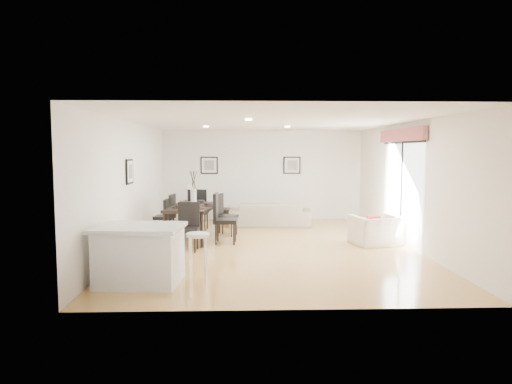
{
  "coord_description": "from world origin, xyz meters",
  "views": [
    {
      "loc": [
        -0.65,
        -9.79,
        2.07
      ],
      "look_at": [
        -0.31,
        0.4,
        1.16
      ],
      "focal_mm": 32.0,
      "sensor_mm": 36.0,
      "label": 1
    }
  ],
  "objects_px": {
    "dining_chair_foot": "(198,207)",
    "side_table": "(191,211)",
    "dining_chair_wnear": "(161,219)",
    "dining_chair_efar": "(224,212)",
    "dining_table": "(194,209)",
    "coffee_table": "(235,216)",
    "sofa": "(270,214)",
    "armchair": "(376,230)",
    "dining_chair_wfar": "(168,213)",
    "dining_chair_enear": "(221,215)",
    "dining_chair_head": "(188,224)",
    "bar_stool": "(198,240)",
    "kitchen_island": "(140,255)"
  },
  "relations": [
    {
      "from": "side_table",
      "to": "dining_chair_wnear",
      "type": "bearing_deg",
      "value": -95.5
    },
    {
      "from": "dining_table",
      "to": "coffee_table",
      "type": "relative_size",
      "value": 2.07
    },
    {
      "from": "sofa",
      "to": "bar_stool",
      "type": "xyz_separation_m",
      "value": [
        -1.48,
        -5.52,
        0.36
      ]
    },
    {
      "from": "dining_chair_efar",
      "to": "side_table",
      "type": "bearing_deg",
      "value": 42.68
    },
    {
      "from": "sofa",
      "to": "coffee_table",
      "type": "height_order",
      "value": "sofa"
    },
    {
      "from": "coffee_table",
      "to": "kitchen_island",
      "type": "bearing_deg",
      "value": -85.28
    },
    {
      "from": "side_table",
      "to": "sofa",
      "type": "bearing_deg",
      "value": -20.96
    },
    {
      "from": "coffee_table",
      "to": "bar_stool",
      "type": "distance_m",
      "value": 6.19
    },
    {
      "from": "dining_chair_head",
      "to": "armchair",
      "type": "bearing_deg",
      "value": 8.27
    },
    {
      "from": "armchair",
      "to": "dining_chair_wfar",
      "type": "xyz_separation_m",
      "value": [
        -4.77,
        1.25,
        0.24
      ]
    },
    {
      "from": "coffee_table",
      "to": "dining_chair_head",
      "type": "bearing_deg",
      "value": -86.45
    },
    {
      "from": "sofa",
      "to": "side_table",
      "type": "bearing_deg",
      "value": -17.7
    },
    {
      "from": "dining_table",
      "to": "dining_chair_wfar",
      "type": "xyz_separation_m",
      "value": [
        -0.68,
        0.47,
        -0.14
      ]
    },
    {
      "from": "armchair",
      "to": "dining_chair_head",
      "type": "bearing_deg",
      "value": -9.1
    },
    {
      "from": "dining_chair_wfar",
      "to": "bar_stool",
      "type": "xyz_separation_m",
      "value": [
        1.11,
        -4.08,
        0.11
      ]
    },
    {
      "from": "sofa",
      "to": "dining_chair_foot",
      "type": "distance_m",
      "value": 2.09
    },
    {
      "from": "sofa",
      "to": "kitchen_island",
      "type": "xyz_separation_m",
      "value": [
        -2.39,
        -5.52,
        0.14
      ]
    },
    {
      "from": "armchair",
      "to": "kitchen_island",
      "type": "relative_size",
      "value": 0.72
    },
    {
      "from": "dining_chair_enear",
      "to": "sofa",
      "type": "bearing_deg",
      "value": -24.41
    },
    {
      "from": "dining_chair_foot",
      "to": "coffee_table",
      "type": "xyz_separation_m",
      "value": [
        0.95,
        1.37,
        -0.41
      ]
    },
    {
      "from": "coffee_table",
      "to": "dining_chair_enear",
      "type": "bearing_deg",
      "value": -77.56
    },
    {
      "from": "side_table",
      "to": "dining_chair_foot",
      "type": "bearing_deg",
      "value": -77.58
    },
    {
      "from": "dining_table",
      "to": "bar_stool",
      "type": "xyz_separation_m",
      "value": [
        0.44,
        -3.61,
        -0.03
      ]
    },
    {
      "from": "dining_chair_enear",
      "to": "dining_chair_efar",
      "type": "distance_m",
      "value": 0.98
    },
    {
      "from": "dining_chair_enear",
      "to": "bar_stool",
      "type": "height_order",
      "value": "dining_chair_enear"
    },
    {
      "from": "dining_table",
      "to": "dining_chair_wnear",
      "type": "bearing_deg",
      "value": -135.71
    },
    {
      "from": "dining_chair_enear",
      "to": "dining_table",
      "type": "bearing_deg",
      "value": 58.04
    },
    {
      "from": "dining_table",
      "to": "dining_chair_efar",
      "type": "relative_size",
      "value": 1.98
    },
    {
      "from": "dining_chair_foot",
      "to": "bar_stool",
      "type": "height_order",
      "value": "dining_chair_foot"
    },
    {
      "from": "dining_chair_wnear",
      "to": "dining_chair_foot",
      "type": "height_order",
      "value": "dining_chair_foot"
    },
    {
      "from": "sofa",
      "to": "kitchen_island",
      "type": "height_order",
      "value": "kitchen_island"
    },
    {
      "from": "dining_chair_head",
      "to": "dining_chair_foot",
      "type": "distance_m",
      "value": 2.37
    },
    {
      "from": "dining_chair_wnear",
      "to": "bar_stool",
      "type": "distance_m",
      "value": 3.33
    },
    {
      "from": "dining_chair_enear",
      "to": "dining_chair_foot",
      "type": "height_order",
      "value": "dining_chair_enear"
    },
    {
      "from": "dining_chair_wnear",
      "to": "side_table",
      "type": "height_order",
      "value": "dining_chair_wnear"
    },
    {
      "from": "dining_chair_foot",
      "to": "dining_table",
      "type": "bearing_deg",
      "value": 95.02
    },
    {
      "from": "dining_table",
      "to": "side_table",
      "type": "xyz_separation_m",
      "value": [
        -0.36,
        2.79,
        -0.41
      ]
    },
    {
      "from": "dining_chair_efar",
      "to": "dining_chair_head",
      "type": "relative_size",
      "value": 1.02
    },
    {
      "from": "dining_chair_head",
      "to": "bar_stool",
      "type": "height_order",
      "value": "dining_chair_head"
    },
    {
      "from": "dining_chair_wnear",
      "to": "dining_chair_efar",
      "type": "height_order",
      "value": "dining_chair_efar"
    },
    {
      "from": "armchair",
      "to": "dining_chair_wfar",
      "type": "bearing_deg",
      "value": -29.41
    },
    {
      "from": "side_table",
      "to": "bar_stool",
      "type": "bearing_deg",
      "value": -82.86
    },
    {
      "from": "dining_chair_efar",
      "to": "sofa",
      "type": "bearing_deg",
      "value": -23.2
    },
    {
      "from": "sofa",
      "to": "dining_chair_wnear",
      "type": "height_order",
      "value": "dining_chair_wnear"
    },
    {
      "from": "dining_chair_enear",
      "to": "dining_chair_head",
      "type": "height_order",
      "value": "dining_chair_enear"
    },
    {
      "from": "dining_chair_wfar",
      "to": "dining_chair_wnear",
      "type": "bearing_deg",
      "value": 6.24
    },
    {
      "from": "dining_chair_enear",
      "to": "dining_chair_foot",
      "type": "distance_m",
      "value": 1.78
    },
    {
      "from": "dining_chair_wfar",
      "to": "coffee_table",
      "type": "xyz_separation_m",
      "value": [
        1.62,
        2.08,
        -0.38
      ]
    },
    {
      "from": "dining_chair_foot",
      "to": "side_table",
      "type": "xyz_separation_m",
      "value": [
        -0.36,
        1.61,
        -0.3
      ]
    },
    {
      "from": "dining_chair_efar",
      "to": "dining_chair_enear",
      "type": "bearing_deg",
      "value": -162.61
    }
  ]
}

